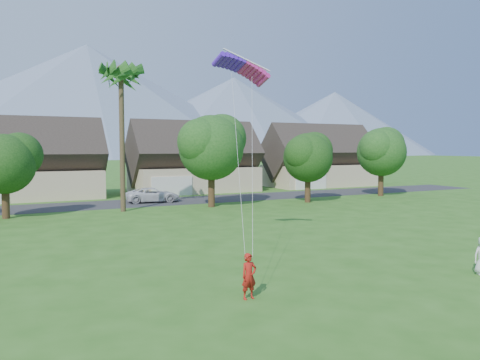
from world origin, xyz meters
TOP-DOWN VIEW (x-y plane):
  - ground at (0.00, 0.00)m, footprint 500.00×500.00m
  - street at (0.00, 34.00)m, footprint 90.00×7.00m
  - kite_flyer at (-3.05, 3.12)m, footprint 0.64×0.44m
  - parked_car at (2.16, 34.00)m, footprint 5.46×2.89m
  - mountain_ridge at (10.40, 260.00)m, footprint 540.00×240.00m
  - houses_row at (0.49, 42.99)m, footprint 72.75×8.19m
  - tree_row at (-1.14, 27.92)m, footprint 62.27×6.67m
  - fan_palm at (-2.00, 28.50)m, footprint 3.00×3.00m
  - parafoil_kite at (0.42, 10.63)m, footprint 2.97×1.04m

SIDE VIEW (x-z plane):
  - ground at x=0.00m, z-range 0.00..0.00m
  - street at x=0.00m, z-range 0.00..0.01m
  - parked_car at x=2.16m, z-range 0.00..1.46m
  - kite_flyer at x=-3.05m, z-range 0.00..1.67m
  - houses_row at x=0.49m, z-range -0.99..7.87m
  - tree_row at x=-1.14m, z-range 0.66..9.11m
  - parafoil_kite at x=0.42m, z-range 9.49..9.99m
  - fan_palm at x=-2.00m, z-range 4.90..18.70m
  - mountain_ridge at x=10.40m, z-range -5.93..64.07m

